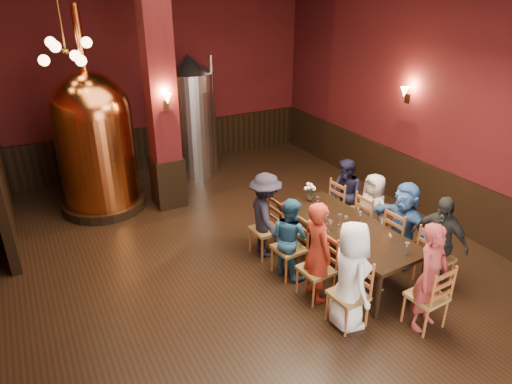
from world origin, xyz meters
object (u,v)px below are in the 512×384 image
person_0 (350,276)px  person_2 (289,238)px  copper_kettle (95,141)px  steel_vessel (191,117)px  dining_table (347,230)px  person_1 (317,251)px  rose_vase (310,189)px

person_0 → person_2: person_0 is taller
copper_kettle → steel_vessel: bearing=20.3°
dining_table → copper_kettle: 4.98m
person_1 → person_0: bearing=-174.5°
person_1 → steel_vessel: bearing=0.4°
person_2 → steel_vessel: size_ratio=0.47×
dining_table → person_2: bearing=158.8°
person_2 → copper_kettle: size_ratio=0.34×
dining_table → person_2: (-0.87, 0.28, -0.04)m
person_2 → copper_kettle: (-2.04, 3.71, 0.75)m
person_2 → rose_vase: bearing=-66.1°
dining_table → rose_vase: rose_vase is taller
person_0 → steel_vessel: size_ratio=0.55×
steel_vessel → rose_vase: 3.89m
dining_table → person_0: person_0 is taller
person_1 → rose_vase: person_1 is taller
person_0 → rose_vase: size_ratio=4.56×
person_0 → person_1: 0.67m
dining_table → copper_kettle: (-2.90, 3.99, 0.70)m
person_2 → steel_vessel: bearing=-18.6°
copper_kettle → rose_vase: 4.18m
person_1 → person_2: size_ratio=1.17×
person_1 → copper_kettle: size_ratio=0.40×
person_2 → steel_vessel: (0.20, 4.54, 0.72)m
copper_kettle → rose_vase: (2.89, -2.99, -0.43)m
copper_kettle → person_2: bearing=-61.2°
rose_vase → copper_kettle: bearing=134.1°
dining_table → rose_vase: (-0.01, 1.00, 0.28)m
person_0 → rose_vase: 2.20m
steel_vessel → rose_vase: steel_vessel is taller
steel_vessel → rose_vase: (0.65, -3.82, -0.40)m
dining_table → person_1: (-0.83, -0.38, 0.07)m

